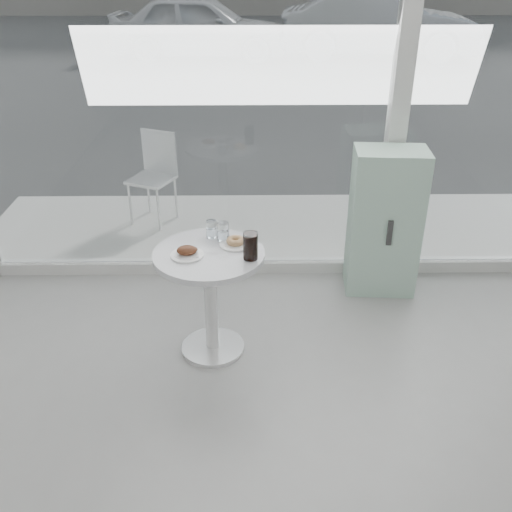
{
  "coord_description": "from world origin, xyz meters",
  "views": [
    {
      "loc": [
        -0.24,
        -1.31,
        2.49
      ],
      "look_at": [
        -0.2,
        1.7,
        0.85
      ],
      "focal_mm": 40.0,
      "sensor_mm": 36.0,
      "label": 1
    }
  ],
  "objects_px": {
    "main_table": "(210,282)",
    "car_silver": "(379,25)",
    "plate_fritter": "(187,252)",
    "mint_cabinet": "(384,222)",
    "car_white": "(200,26)",
    "plate_donut": "(236,242)",
    "cola_glass": "(250,246)",
    "water_tumbler_a": "(212,230)",
    "patio_chair": "(155,171)",
    "water_tumbler_b": "(223,233)"
  },
  "relations": [
    {
      "from": "plate_donut",
      "to": "water_tumbler_b",
      "type": "distance_m",
      "value": 0.11
    },
    {
      "from": "car_white",
      "to": "car_silver",
      "type": "distance_m",
      "value": 4.43
    },
    {
      "from": "mint_cabinet",
      "to": "plate_fritter",
      "type": "bearing_deg",
      "value": -144.99
    },
    {
      "from": "water_tumbler_b",
      "to": "cola_glass",
      "type": "distance_m",
      "value": 0.31
    },
    {
      "from": "patio_chair",
      "to": "plate_donut",
      "type": "relative_size",
      "value": 4.21
    },
    {
      "from": "cola_glass",
      "to": "main_table",
      "type": "bearing_deg",
      "value": 162.21
    },
    {
      "from": "car_white",
      "to": "cola_glass",
      "type": "height_order",
      "value": "car_white"
    },
    {
      "from": "main_table",
      "to": "water_tumbler_a",
      "type": "xyz_separation_m",
      "value": [
        0.01,
        0.22,
        0.27
      ]
    },
    {
      "from": "plate_donut",
      "to": "water_tumbler_a",
      "type": "distance_m",
      "value": 0.2
    },
    {
      "from": "plate_fritter",
      "to": "water_tumbler_b",
      "type": "relative_size",
      "value": 1.65
    },
    {
      "from": "patio_chair",
      "to": "car_silver",
      "type": "distance_m",
      "value": 10.58
    },
    {
      "from": "water_tumbler_a",
      "to": "main_table",
      "type": "bearing_deg",
      "value": -92.27
    },
    {
      "from": "plate_fritter",
      "to": "water_tumbler_a",
      "type": "xyz_separation_m",
      "value": [
        0.14,
        0.26,
        0.03
      ]
    },
    {
      "from": "main_table",
      "to": "mint_cabinet",
      "type": "height_order",
      "value": "mint_cabinet"
    },
    {
      "from": "main_table",
      "to": "patio_chair",
      "type": "distance_m",
      "value": 2.21
    },
    {
      "from": "car_white",
      "to": "plate_fritter",
      "type": "bearing_deg",
      "value": -171.38
    },
    {
      "from": "main_table",
      "to": "plate_donut",
      "type": "distance_m",
      "value": 0.31
    },
    {
      "from": "patio_chair",
      "to": "cola_glass",
      "type": "height_order",
      "value": "cola_glass"
    },
    {
      "from": "car_white",
      "to": "water_tumbler_b",
      "type": "distance_m",
      "value": 11.8
    },
    {
      "from": "patio_chair",
      "to": "car_white",
      "type": "distance_m",
      "value": 9.82
    },
    {
      "from": "car_white",
      "to": "main_table",
      "type": "bearing_deg",
      "value": -170.74
    },
    {
      "from": "patio_chair",
      "to": "main_table",
      "type": "bearing_deg",
      "value": -48.18
    },
    {
      "from": "water_tumbler_b",
      "to": "car_white",
      "type": "bearing_deg",
      "value": 94.87
    },
    {
      "from": "water_tumbler_b",
      "to": "water_tumbler_a",
      "type": "bearing_deg",
      "value": 148.89
    },
    {
      "from": "car_white",
      "to": "car_silver",
      "type": "xyz_separation_m",
      "value": [
        4.43,
        -0.1,
        0.04
      ]
    },
    {
      "from": "main_table",
      "to": "car_silver",
      "type": "distance_m",
      "value": 12.34
    },
    {
      "from": "main_table",
      "to": "patio_chair",
      "type": "relative_size",
      "value": 0.87
    },
    {
      "from": "water_tumbler_a",
      "to": "patio_chair",
      "type": "bearing_deg",
      "value": 109.59
    },
    {
      "from": "plate_donut",
      "to": "water_tumbler_a",
      "type": "height_order",
      "value": "water_tumbler_a"
    },
    {
      "from": "car_white",
      "to": "car_silver",
      "type": "relative_size",
      "value": 0.92
    },
    {
      "from": "patio_chair",
      "to": "plate_fritter",
      "type": "distance_m",
      "value": 2.23
    },
    {
      "from": "main_table",
      "to": "patio_chair",
      "type": "bearing_deg",
      "value": 107.5
    },
    {
      "from": "car_white",
      "to": "cola_glass",
      "type": "xyz_separation_m",
      "value": [
        1.18,
        -12.01,
        0.1
      ]
    },
    {
      "from": "main_table",
      "to": "cola_glass",
      "type": "bearing_deg",
      "value": -17.79
    },
    {
      "from": "plate_donut",
      "to": "cola_glass",
      "type": "distance_m",
      "value": 0.22
    },
    {
      "from": "main_table",
      "to": "water_tumbler_b",
      "type": "xyz_separation_m",
      "value": [
        0.09,
        0.17,
        0.28
      ]
    },
    {
      "from": "water_tumbler_b",
      "to": "cola_glass",
      "type": "height_order",
      "value": "cola_glass"
    },
    {
      "from": "patio_chair",
      "to": "water_tumbler_a",
      "type": "xyz_separation_m",
      "value": [
        0.67,
        -1.89,
        0.27
      ]
    },
    {
      "from": "mint_cabinet",
      "to": "car_silver",
      "type": "xyz_separation_m",
      "value": [
        2.19,
        11.0,
        0.21
      ]
    },
    {
      "from": "plate_fritter",
      "to": "water_tumbler_a",
      "type": "distance_m",
      "value": 0.3
    },
    {
      "from": "patio_chair",
      "to": "car_white",
      "type": "bearing_deg",
      "value": 115.78
    },
    {
      "from": "car_silver",
      "to": "plate_fritter",
      "type": "xyz_separation_m",
      "value": [
        -3.64,
        -11.87,
        0.0
      ]
    },
    {
      "from": "car_white",
      "to": "plate_donut",
      "type": "height_order",
      "value": "car_white"
    },
    {
      "from": "water_tumbler_a",
      "to": "water_tumbler_b",
      "type": "bearing_deg",
      "value": -31.11
    },
    {
      "from": "plate_fritter",
      "to": "patio_chair",
      "type": "bearing_deg",
      "value": 103.95
    },
    {
      "from": "main_table",
      "to": "cola_glass",
      "type": "height_order",
      "value": "cola_glass"
    },
    {
      "from": "mint_cabinet",
      "to": "plate_fritter",
      "type": "height_order",
      "value": "mint_cabinet"
    },
    {
      "from": "car_white",
      "to": "water_tumbler_a",
      "type": "bearing_deg",
      "value": -170.62
    },
    {
      "from": "mint_cabinet",
      "to": "patio_chair",
      "type": "relative_size",
      "value": 1.33
    },
    {
      "from": "main_table",
      "to": "plate_fritter",
      "type": "height_order",
      "value": "plate_fritter"
    }
  ]
}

